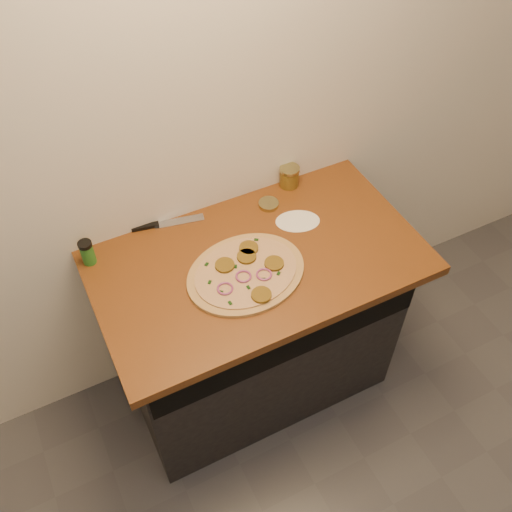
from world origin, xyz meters
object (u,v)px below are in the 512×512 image
salsa_jar (289,176)px  chefs_knife (161,224)px  spice_shaker (87,252)px  pizza (246,272)px

salsa_jar → chefs_knife: bearing=178.6°
salsa_jar → spice_shaker: spice_shaker is taller
pizza → chefs_knife: bearing=116.6°
spice_shaker → pizza: bearing=-32.6°
pizza → salsa_jar: (0.37, 0.35, 0.03)m
chefs_knife → spice_shaker: bearing=-168.4°
spice_shaker → salsa_jar: bearing=3.2°
chefs_knife → salsa_jar: 0.55m
pizza → chefs_knife: (-0.18, 0.37, -0.01)m
pizza → chefs_knife: pizza is taller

